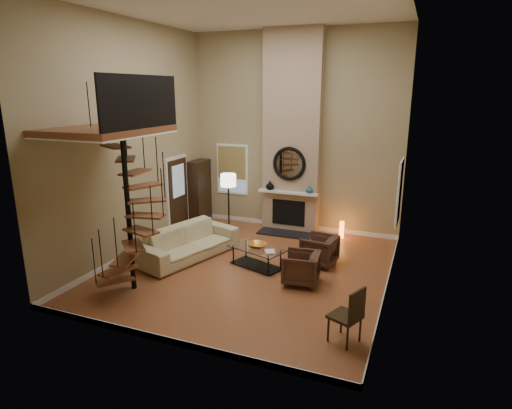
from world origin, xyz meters
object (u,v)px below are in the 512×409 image
at_px(sofa, 189,242).
at_px(hutch, 199,191).
at_px(coffee_table, 257,255).
at_px(armchair_near, 322,250).
at_px(accent_lamp, 342,230).
at_px(floor_lamp, 228,185).
at_px(armchair_far, 304,268).
at_px(side_chair, 350,314).

bearing_deg(sofa, hutch, 40.74).
relative_size(hutch, coffee_table, 1.30).
height_order(hutch, coffee_table, hutch).
xyz_separation_m(hutch, coffee_table, (2.93, -2.63, -0.67)).
relative_size(armchair_near, accent_lamp, 1.65).
bearing_deg(armchair_near, floor_lamp, -103.47).
bearing_deg(accent_lamp, sofa, -139.11).
bearing_deg(armchair_far, sofa, -103.97).
xyz_separation_m(hutch, armchair_far, (4.18, -3.12, -0.60)).
xyz_separation_m(armchair_far, accent_lamp, (0.17, 3.13, -0.10)).
bearing_deg(armchair_near, accent_lamp, -173.84).
height_order(hutch, accent_lamp, hutch).
relative_size(coffee_table, side_chair, 1.47).
bearing_deg(side_chair, coffee_table, 137.20).
xyz_separation_m(coffee_table, floor_lamp, (-1.55, 1.80, 1.13)).
bearing_deg(floor_lamp, armchair_near, -21.53).
distance_m(sofa, floor_lamp, 2.15).
distance_m(sofa, armchair_near, 3.17).
height_order(armchair_far, coffee_table, armchair_far).
xyz_separation_m(armchair_near, floor_lamp, (-2.91, 1.15, 1.06)).
height_order(hutch, floor_lamp, hutch).
bearing_deg(armchair_near, coffee_table, -56.35).
xyz_separation_m(accent_lamp, side_chair, (1.08, -4.97, 0.28)).
xyz_separation_m(hutch, accent_lamp, (4.35, 0.01, -0.70)).
height_order(armchair_far, floor_lamp, floor_lamp).
bearing_deg(coffee_table, side_chair, -42.80).
bearing_deg(hutch, armchair_far, -36.72).
bearing_deg(side_chair, armchair_far, 124.27).
bearing_deg(floor_lamp, coffee_table, -49.32).
relative_size(hutch, armchair_far, 2.53).
relative_size(armchair_far, accent_lamp, 1.62).
distance_m(floor_lamp, accent_lamp, 3.30).
distance_m(hutch, side_chair, 7.37).
distance_m(armchair_far, accent_lamp, 3.14).
bearing_deg(armchair_far, hutch, -132.95).
distance_m(hutch, armchair_far, 5.25).
relative_size(armchair_far, floor_lamp, 0.42).
relative_size(floor_lamp, accent_lamp, 3.84).
bearing_deg(sofa, armchair_near, -59.77).
relative_size(sofa, floor_lamp, 1.47).
relative_size(armchair_near, floor_lamp, 0.43).
height_order(hutch, armchair_far, hutch).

